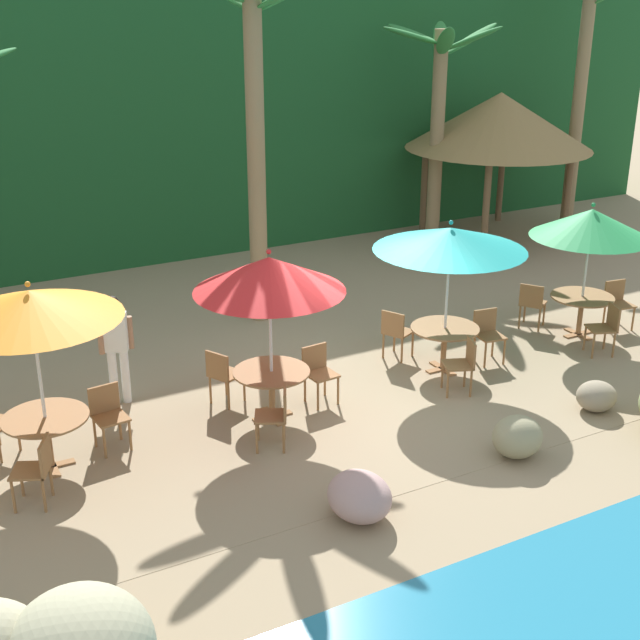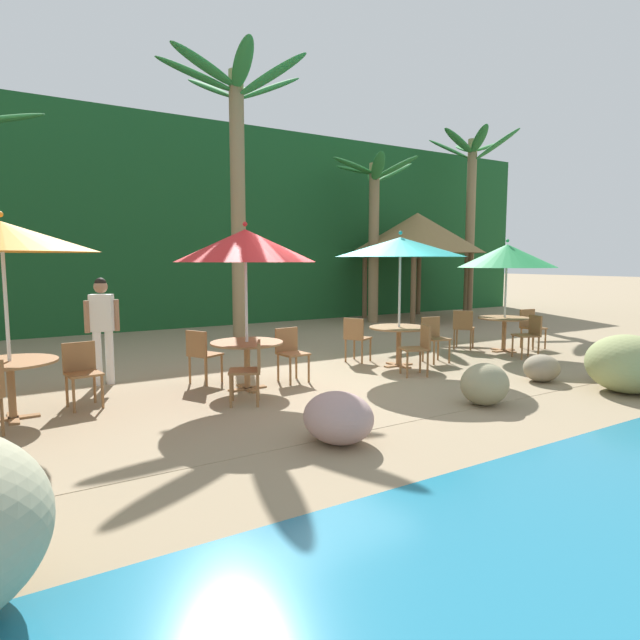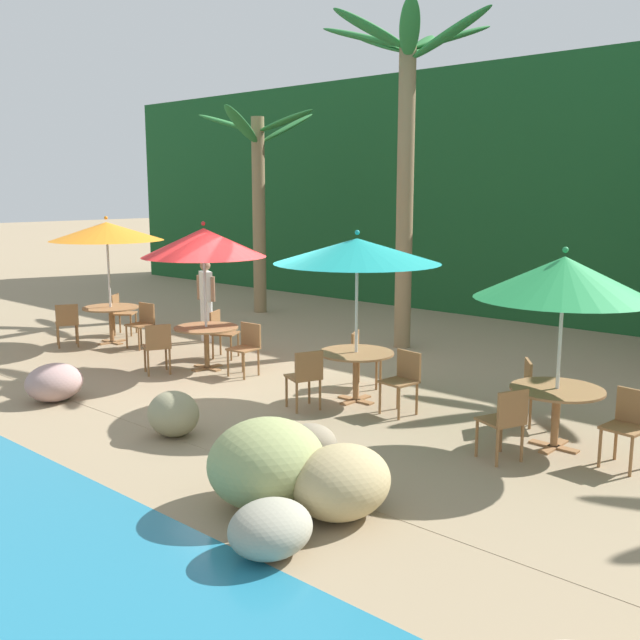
{
  "view_description": "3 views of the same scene",
  "coord_description": "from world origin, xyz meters",
  "px_view_note": "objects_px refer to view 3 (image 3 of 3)",
  "views": [
    {
      "loc": [
        -6.05,
        -10.06,
        5.85
      ],
      "look_at": [
        -0.44,
        0.34,
        1.21
      ],
      "focal_mm": 48.08,
      "sensor_mm": 36.0,
      "label": 1
    },
    {
      "loc": [
        -4.76,
        -7.45,
        1.98
      ],
      "look_at": [
        0.12,
        0.34,
        0.95
      ],
      "focal_mm": 30.23,
      "sensor_mm": 36.0,
      "label": 2
    },
    {
      "loc": [
        8.12,
        -7.85,
        3.05
      ],
      "look_at": [
        0.7,
        0.54,
        1.04
      ],
      "focal_mm": 40.58,
      "sensor_mm": 36.0,
      "label": 3
    }
  ],
  "objects_px": {
    "umbrella_teal": "(357,251)",
    "dining_table_teal": "(356,360)",
    "dining_table_orange": "(111,313)",
    "chair_green_left": "(506,419)",
    "chair_orange_left": "(67,322)",
    "dining_table_green": "(557,398)",
    "chair_red_seaward": "(247,345)",
    "chair_red_inland": "(221,330)",
    "umbrella_green": "(564,278)",
    "chair_orange_inland": "(121,311)",
    "umbrella_red": "(204,243)",
    "chair_teal_inland": "(362,354)",
    "chair_teal_seaward": "(403,377)",
    "chair_red_left": "(158,345)",
    "waiter_in_white": "(206,294)",
    "dining_table_red": "(206,334)",
    "umbrella_orange": "(107,231)",
    "chair_green_seaward": "(629,422)",
    "palm_tree_nearest": "(259,179)",
    "chair_green_inland": "(536,387)",
    "chair_teal_left": "(306,375)",
    "chair_orange_seaward": "(143,322)"
  },
  "relations": [
    {
      "from": "umbrella_teal",
      "to": "dining_table_teal",
      "type": "xyz_separation_m",
      "value": [
        0.0,
        0.0,
        -1.59
      ]
    },
    {
      "from": "chair_orange_inland",
      "to": "umbrella_red",
      "type": "height_order",
      "value": "umbrella_red"
    },
    {
      "from": "dining_table_red",
      "to": "chair_red_seaward",
      "type": "distance_m",
      "value": 0.86
    },
    {
      "from": "chair_teal_inland",
      "to": "dining_table_green",
      "type": "relative_size",
      "value": 0.79
    },
    {
      "from": "chair_red_seaward",
      "to": "dining_table_green",
      "type": "distance_m",
      "value": 5.32
    },
    {
      "from": "chair_teal_inland",
      "to": "waiter_in_white",
      "type": "bearing_deg",
      "value": 172.56
    },
    {
      "from": "waiter_in_white",
      "to": "umbrella_red",
      "type": "bearing_deg",
      "value": -39.74
    },
    {
      "from": "umbrella_teal",
      "to": "dining_table_teal",
      "type": "height_order",
      "value": "umbrella_teal"
    },
    {
      "from": "chair_red_seaward",
      "to": "chair_orange_inland",
      "type": "bearing_deg",
      "value": 172.92
    },
    {
      "from": "umbrella_orange",
      "to": "dining_table_teal",
      "type": "bearing_deg",
      "value": 0.62
    },
    {
      "from": "dining_table_orange",
      "to": "chair_green_left",
      "type": "relative_size",
      "value": 1.26
    },
    {
      "from": "dining_table_green",
      "to": "chair_green_inland",
      "type": "height_order",
      "value": "chair_green_inland"
    },
    {
      "from": "dining_table_teal",
      "to": "palm_tree_nearest",
      "type": "relative_size",
      "value": 0.22
    },
    {
      "from": "dining_table_green",
      "to": "waiter_in_white",
      "type": "bearing_deg",
      "value": 171.05
    },
    {
      "from": "palm_tree_nearest",
      "to": "chair_teal_left",
      "type": "bearing_deg",
      "value": -39.64
    },
    {
      "from": "dining_table_orange",
      "to": "chair_red_inland",
      "type": "bearing_deg",
      "value": 12.8
    },
    {
      "from": "waiter_in_white",
      "to": "dining_table_teal",
      "type": "bearing_deg",
      "value": -14.81
    },
    {
      "from": "chair_teal_left",
      "to": "waiter_in_white",
      "type": "height_order",
      "value": "waiter_in_white"
    },
    {
      "from": "umbrella_orange",
      "to": "chair_orange_seaward",
      "type": "relative_size",
      "value": 2.93
    },
    {
      "from": "umbrella_red",
      "to": "chair_red_left",
      "type": "xyz_separation_m",
      "value": [
        -0.3,
        -0.8,
        -1.67
      ]
    },
    {
      "from": "umbrella_red",
      "to": "dining_table_teal",
      "type": "bearing_deg",
      "value": 3.32
    },
    {
      "from": "dining_table_green",
      "to": "chair_green_left",
      "type": "bearing_deg",
      "value": -105.73
    },
    {
      "from": "chair_red_seaward",
      "to": "chair_red_inland",
      "type": "distance_m",
      "value": 1.42
    },
    {
      "from": "chair_orange_inland",
      "to": "chair_teal_left",
      "type": "bearing_deg",
      "value": -11.64
    },
    {
      "from": "waiter_in_white",
      "to": "chair_red_left",
      "type": "bearing_deg",
      "value": -56.93
    },
    {
      "from": "chair_teal_left",
      "to": "chair_green_left",
      "type": "bearing_deg",
      "value": 0.99
    },
    {
      "from": "chair_green_left",
      "to": "waiter_in_white",
      "type": "xyz_separation_m",
      "value": [
        -7.72,
        2.08,
        0.47
      ]
    },
    {
      "from": "umbrella_teal",
      "to": "chair_teal_seaward",
      "type": "distance_m",
      "value": 1.9
    },
    {
      "from": "chair_teal_inland",
      "to": "chair_green_left",
      "type": "bearing_deg",
      "value": -24.72
    },
    {
      "from": "chair_red_seaward",
      "to": "chair_red_left",
      "type": "distance_m",
      "value": 1.49
    },
    {
      "from": "dining_table_teal",
      "to": "umbrella_red",
      "type": "bearing_deg",
      "value": -176.68
    },
    {
      "from": "chair_orange_left",
      "to": "umbrella_green",
      "type": "relative_size",
      "value": 0.36
    },
    {
      "from": "dining_table_red",
      "to": "dining_table_teal",
      "type": "distance_m",
      "value": 3.16
    },
    {
      "from": "chair_teal_inland",
      "to": "palm_tree_nearest",
      "type": "distance_m",
      "value": 7.91
    },
    {
      "from": "chair_red_seaward",
      "to": "umbrella_teal",
      "type": "relative_size",
      "value": 0.35
    },
    {
      "from": "chair_teal_inland",
      "to": "chair_green_inland",
      "type": "relative_size",
      "value": 1.0
    },
    {
      "from": "dining_table_teal",
      "to": "chair_teal_seaward",
      "type": "xyz_separation_m",
      "value": [
        0.85,
        -0.03,
        -0.1
      ]
    },
    {
      "from": "umbrella_teal",
      "to": "umbrella_green",
      "type": "bearing_deg",
      "value": 1.04
    },
    {
      "from": "chair_orange_inland",
      "to": "dining_table_teal",
      "type": "bearing_deg",
      "value": -4.54
    },
    {
      "from": "chair_orange_inland",
      "to": "chair_green_left",
      "type": "height_order",
      "value": "same"
    },
    {
      "from": "chair_red_left",
      "to": "chair_green_seaward",
      "type": "distance_m",
      "value": 7.39
    },
    {
      "from": "chair_orange_left",
      "to": "chair_green_seaward",
      "type": "xyz_separation_m",
      "value": [
        10.42,
        0.9,
        0.0
      ]
    },
    {
      "from": "chair_orange_left",
      "to": "chair_green_left",
      "type": "xyz_separation_m",
      "value": [
        9.33,
        0.11,
        0.0
      ]
    },
    {
      "from": "chair_orange_left",
      "to": "chair_teal_left",
      "type": "height_order",
      "value": "same"
    },
    {
      "from": "chair_teal_seaward",
      "to": "palm_tree_nearest",
      "type": "height_order",
      "value": "palm_tree_nearest"
    },
    {
      "from": "chair_teal_inland",
      "to": "dining_table_orange",
      "type": "bearing_deg",
      "value": -172.28
    },
    {
      "from": "umbrella_orange",
      "to": "chair_teal_seaward",
      "type": "distance_m",
      "value": 7.34
    },
    {
      "from": "chair_orange_left",
      "to": "dining_table_green",
      "type": "xyz_separation_m",
      "value": [
        9.56,
        0.93,
        0.1
      ]
    },
    {
      "from": "umbrella_teal",
      "to": "umbrella_green",
      "type": "relative_size",
      "value": 1.04
    },
    {
      "from": "umbrella_red",
      "to": "dining_table_red",
      "type": "distance_m",
      "value": 1.57
    }
  ]
}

